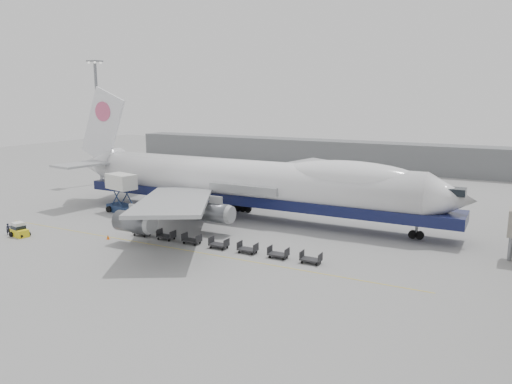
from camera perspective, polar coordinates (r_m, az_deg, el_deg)
The scene contains 16 objects.
ground at distance 66.76m, azimuth -5.84°, elevation -5.12°, with size 260.00×260.00×0.00m, color gray.
apron_line at distance 62.07m, azimuth -8.91°, elevation -6.44°, with size 60.00×0.15×0.01m, color gold.
hangar at distance 132.39m, azimuth 7.33°, elevation 4.41°, with size 110.00×8.00×7.00m, color slate.
floodlight_mast at distance 109.66m, azimuth -17.61°, elevation 8.29°, with size 2.40×2.40×25.43m.
airliner at distance 75.24m, azimuth -0.48°, elevation 1.17°, with size 67.00×55.30×19.98m.
catering_truck at distance 82.35m, azimuth -15.10°, elevation 0.11°, with size 5.84×4.61×6.18m.
baggage_tug at distance 73.53m, azimuth -25.44°, elevation -3.97°, with size 2.78×1.85×1.88m.
ground_worker at distance 74.91m, azimuth -26.45°, elevation -3.83°, with size 0.58×0.38×1.58m, color black.
traffic_cone at distance 68.09m, azimuth -16.56°, elevation -4.95°, with size 0.42×0.42×0.62m.
dolly_0 at distance 68.52m, azimuth -12.89°, elevation -4.46°, with size 2.30×1.35×1.30m.
dolly_1 at distance 66.05m, azimuth -10.22°, elevation -4.94°, with size 2.30×1.35×1.30m.
dolly_2 at distance 63.74m, azimuth -7.35°, elevation -5.44°, with size 2.30×1.35×1.30m.
dolly_3 at distance 61.60m, azimuth -4.26°, elevation -5.96°, with size 2.30×1.35×1.30m.
dolly_4 at distance 59.66m, azimuth -0.96°, elevation -6.50°, with size 2.30×1.35×1.30m.
dolly_5 at distance 57.93m, azimuth 2.57°, elevation -7.05°, with size 2.30×1.35×1.30m.
dolly_6 at distance 56.43m, azimuth 6.30°, elevation -7.60°, with size 2.30×1.35×1.30m.
Camera 1 is at (35.59, -53.38, 18.46)m, focal length 35.00 mm.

